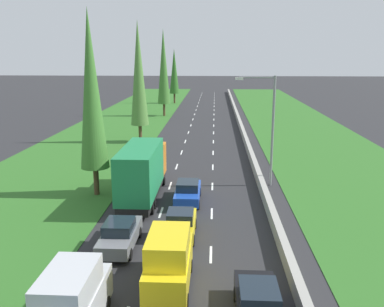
{
  "coord_description": "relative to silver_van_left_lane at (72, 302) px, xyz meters",
  "views": [
    {
      "loc": [
        1.86,
        0.19,
        10.65
      ],
      "look_at": [
        -0.51,
        43.51,
        0.26
      ],
      "focal_mm": 39.0,
      "sensor_mm": 36.0,
      "label": 1
    }
  ],
  "objects": [
    {
      "name": "grass_verge_right",
      "position": [
        17.86,
        45.93,
        -1.38
      ],
      "size": [
        14.0,
        140.0,
        0.04
      ],
      "primitive_type": "cube",
      "color": "#2D6623",
      "rests_on": "ground"
    },
    {
      "name": "median_barrier",
      "position": [
        9.21,
        45.93,
        -0.97
      ],
      "size": [
        0.44,
        120.0,
        0.85
      ],
      "primitive_type": "cube",
      "color": "#9E9B93",
      "rests_on": "ground"
    },
    {
      "name": "street_light_mast",
      "position": [
        9.72,
        19.52,
        3.83
      ],
      "size": [
        3.2,
        0.28,
        9.0
      ],
      "color": "gray",
      "rests_on": "ground"
    },
    {
      "name": "lane_markings",
      "position": [
        3.51,
        45.93,
        -1.39
      ],
      "size": [
        3.64,
        116.0,
        0.01
      ],
      "color": "white",
      "rests_on": "ground"
    },
    {
      "name": "grey_sedan_left_lane",
      "position": [
        0.16,
        7.46,
        -0.59
      ],
      "size": [
        1.82,
        4.5,
        1.64
      ],
      "color": "slate",
      "rests_on": "ground"
    },
    {
      "name": "silver_van_left_lane",
      "position": [
        0.0,
        0.0,
        0.0
      ],
      "size": [
        1.96,
        4.9,
        2.82
      ],
      "color": "silver",
      "rests_on": "ground"
    },
    {
      "name": "black_sedan_right_lane",
      "position": [
        7.23,
        1.19,
        -0.59
      ],
      "size": [
        1.82,
        4.5,
        1.64
      ],
      "color": "black",
      "rests_on": "ground"
    },
    {
      "name": "poplar_tree_third",
      "position": [
        -3.74,
        36.17,
        6.94
      ],
      "size": [
        2.16,
        2.16,
        14.56
      ],
      "color": "#4C3823",
      "rests_on": "ground"
    },
    {
      "name": "poplar_tree_fourth",
      "position": [
        -3.48,
        58.58,
        7.07
      ],
      "size": [
        2.17,
        2.17,
        14.84
      ],
      "color": "#4C3823",
      "rests_on": "ground"
    },
    {
      "name": "yellow_hatchback_centre_lane",
      "position": [
        3.45,
        9.1,
        -0.56
      ],
      "size": [
        1.74,
        3.9,
        1.72
      ],
      "color": "yellow",
      "rests_on": "ground"
    },
    {
      "name": "blue_sedan_centre_lane",
      "position": [
        3.48,
        15.07,
        -0.59
      ],
      "size": [
        1.82,
        4.5,
        1.64
      ],
      "color": "#1E47B7",
      "rests_on": "ground"
    },
    {
      "name": "poplar_tree_fifth",
      "position": [
        -3.52,
        78.0,
        5.55
      ],
      "size": [
        2.1,
        2.1,
        11.8
      ],
      "color": "#4C3823",
      "rests_on": "ground"
    },
    {
      "name": "yellow_van_centre_lane",
      "position": [
        3.37,
        3.42,
        0.0
      ],
      "size": [
        1.96,
        4.9,
        2.82
      ],
      "color": "yellow",
      "rests_on": "ground"
    },
    {
      "name": "poplar_tree_second",
      "position": [
        -3.68,
        16.4,
        6.62
      ],
      "size": [
        2.15,
        2.15,
        13.94
      ],
      "color": "#4C3823",
      "rests_on": "ground"
    },
    {
      "name": "ground_plane",
      "position": [
        3.51,
        45.93,
        -1.4
      ],
      "size": [
        300.0,
        300.0,
        0.0
      ],
      "primitive_type": "plane",
      "color": "#28282B",
      "rests_on": "ground"
    },
    {
      "name": "green_box_truck_left_lane",
      "position": [
        0.08,
        15.67,
        0.78
      ],
      "size": [
        2.46,
        9.4,
        4.18
      ],
      "color": "black",
      "rests_on": "ground"
    },
    {
      "name": "grass_verge_left",
      "position": [
        -9.14,
        45.93,
        -1.38
      ],
      "size": [
        14.0,
        140.0,
        0.04
      ],
      "primitive_type": "cube",
      "color": "#2D6623",
      "rests_on": "ground"
    }
  ]
}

